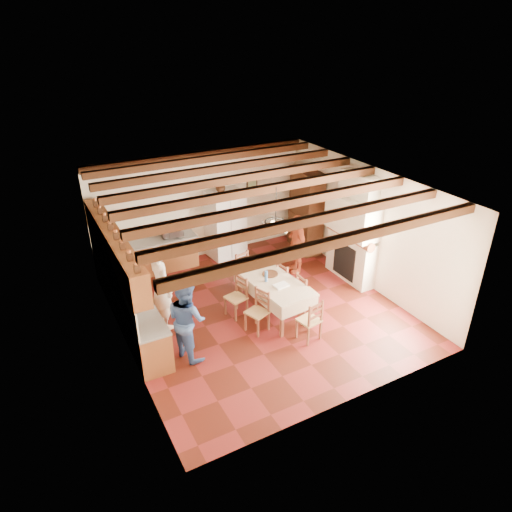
{
  "coord_description": "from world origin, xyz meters",
  "views": [
    {
      "loc": [
        -4.24,
        -7.75,
        5.96
      ],
      "look_at": [
        0.1,
        0.3,
        1.25
      ],
      "focal_mm": 32.0,
      "sensor_mm": 36.0,
      "label": 1
    }
  ],
  "objects_px": {
    "chair_left_near": "(257,312)",
    "chair_end_near": "(309,319)",
    "chair_left_far": "(236,297)",
    "chair_right_far": "(287,280)",
    "dining_table": "(274,285)",
    "chair_end_far": "(247,272)",
    "person_woman_red": "(297,244)",
    "microwave": "(172,231)",
    "chair_right_near": "(307,293)",
    "hutch": "(306,211)",
    "person_man": "(162,287)",
    "refrigerator": "(225,224)",
    "person_woman_blue": "(187,319)"
  },
  "relations": [
    {
      "from": "chair_left_near",
      "to": "chair_end_near",
      "type": "distance_m",
      "value": 1.12
    },
    {
      "from": "chair_left_far",
      "to": "chair_right_far",
      "type": "distance_m",
      "value": 1.42
    },
    {
      "from": "dining_table",
      "to": "chair_end_far",
      "type": "xyz_separation_m",
      "value": [
        -0.07,
        1.22,
        -0.26
      ]
    },
    {
      "from": "person_woman_red",
      "to": "microwave",
      "type": "distance_m",
      "value": 3.3
    },
    {
      "from": "person_woman_red",
      "to": "microwave",
      "type": "bearing_deg",
      "value": -112.89
    },
    {
      "from": "chair_left_far",
      "to": "chair_right_near",
      "type": "distance_m",
      "value": 1.63
    },
    {
      "from": "chair_end_near",
      "to": "hutch",
      "type": "bearing_deg",
      "value": -132.81
    },
    {
      "from": "chair_left_near",
      "to": "person_man",
      "type": "bearing_deg",
      "value": -143.94
    },
    {
      "from": "refrigerator",
      "to": "chair_left_near",
      "type": "bearing_deg",
      "value": -110.74
    },
    {
      "from": "chair_end_near",
      "to": "person_woman_blue",
      "type": "distance_m",
      "value": 2.52
    },
    {
      "from": "chair_end_far",
      "to": "chair_left_far",
      "type": "bearing_deg",
      "value": -142.53
    },
    {
      "from": "person_woman_red",
      "to": "chair_right_near",
      "type": "bearing_deg",
      "value": -15.53
    },
    {
      "from": "refrigerator",
      "to": "person_man",
      "type": "xyz_separation_m",
      "value": [
        -2.62,
        -2.47,
        0.01
      ]
    },
    {
      "from": "chair_end_near",
      "to": "person_woman_red",
      "type": "distance_m",
      "value": 2.96
    },
    {
      "from": "dining_table",
      "to": "chair_end_far",
      "type": "height_order",
      "value": "chair_end_far"
    },
    {
      "from": "chair_left_far",
      "to": "chair_end_near",
      "type": "height_order",
      "value": "same"
    },
    {
      "from": "refrigerator",
      "to": "chair_end_far",
      "type": "distance_m",
      "value": 2.06
    },
    {
      "from": "chair_end_near",
      "to": "chair_end_far",
      "type": "height_order",
      "value": "same"
    },
    {
      "from": "refrigerator",
      "to": "chair_end_near",
      "type": "xyz_separation_m",
      "value": [
        -0.13,
        -4.37,
        -0.47
      ]
    },
    {
      "from": "chair_right_near",
      "to": "chair_end_far",
      "type": "distance_m",
      "value": 1.7
    },
    {
      "from": "person_woman_blue",
      "to": "chair_left_near",
      "type": "bearing_deg",
      "value": -103.95
    },
    {
      "from": "microwave",
      "to": "chair_end_far",
      "type": "bearing_deg",
      "value": -54.35
    },
    {
      "from": "person_woman_red",
      "to": "hutch",
      "type": "bearing_deg",
      "value": 146.75
    },
    {
      "from": "dining_table",
      "to": "chair_end_far",
      "type": "relative_size",
      "value": 2.03
    },
    {
      "from": "chair_left_near",
      "to": "person_man",
      "type": "distance_m",
      "value": 2.08
    },
    {
      "from": "person_woman_blue",
      "to": "person_woman_red",
      "type": "height_order",
      "value": "person_woman_blue"
    },
    {
      "from": "chair_right_far",
      "to": "chair_end_far",
      "type": "relative_size",
      "value": 1.0
    },
    {
      "from": "dining_table",
      "to": "chair_left_far",
      "type": "height_order",
      "value": "chair_left_far"
    },
    {
      "from": "dining_table",
      "to": "chair_end_near",
      "type": "height_order",
      "value": "chair_end_near"
    },
    {
      "from": "hutch",
      "to": "dining_table",
      "type": "xyz_separation_m",
      "value": [
        -2.48,
        -2.46,
        -0.44
      ]
    },
    {
      "from": "chair_right_near",
      "to": "chair_end_far",
      "type": "relative_size",
      "value": 1.0
    },
    {
      "from": "microwave",
      "to": "chair_left_far",
      "type": "bearing_deg",
      "value": -76.48
    },
    {
      "from": "refrigerator",
      "to": "chair_left_near",
      "type": "xyz_separation_m",
      "value": [
        -0.95,
        -3.61,
        -0.47
      ]
    },
    {
      "from": "chair_left_near",
      "to": "microwave",
      "type": "height_order",
      "value": "microwave"
    },
    {
      "from": "chair_left_near",
      "to": "microwave",
      "type": "xyz_separation_m",
      "value": [
        -0.59,
        3.61,
        0.57
      ]
    },
    {
      "from": "dining_table",
      "to": "chair_right_far",
      "type": "height_order",
      "value": "chair_right_far"
    },
    {
      "from": "refrigerator",
      "to": "chair_right_near",
      "type": "relative_size",
      "value": 1.99
    },
    {
      "from": "chair_end_near",
      "to": "person_woman_blue",
      "type": "height_order",
      "value": "person_woman_blue"
    },
    {
      "from": "chair_end_far",
      "to": "person_man",
      "type": "height_order",
      "value": "person_man"
    },
    {
      "from": "chair_end_far",
      "to": "person_man",
      "type": "bearing_deg",
      "value": 178.96
    },
    {
      "from": "dining_table",
      "to": "person_woman_blue",
      "type": "bearing_deg",
      "value": -167.88
    },
    {
      "from": "chair_right_near",
      "to": "chair_end_near",
      "type": "xyz_separation_m",
      "value": [
        -0.56,
        -0.89,
        0.0
      ]
    },
    {
      "from": "refrigerator",
      "to": "chair_right_near",
      "type": "xyz_separation_m",
      "value": [
        0.42,
        -3.48,
        -0.47
      ]
    },
    {
      "from": "person_man",
      "to": "microwave",
      "type": "distance_m",
      "value": 2.71
    },
    {
      "from": "chair_left_near",
      "to": "microwave",
      "type": "relative_size",
      "value": 1.75
    },
    {
      "from": "person_woman_blue",
      "to": "chair_end_near",
      "type": "bearing_deg",
      "value": -122.54
    },
    {
      "from": "dining_table",
      "to": "chair_right_near",
      "type": "xyz_separation_m",
      "value": [
        0.7,
        -0.3,
        -0.26
      ]
    },
    {
      "from": "chair_left_far",
      "to": "microwave",
      "type": "relative_size",
      "value": 1.75
    },
    {
      "from": "dining_table",
      "to": "person_man",
      "type": "relative_size",
      "value": 1.02
    },
    {
      "from": "chair_left_far",
      "to": "person_woman_red",
      "type": "bearing_deg",
      "value": 101.57
    }
  ]
}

